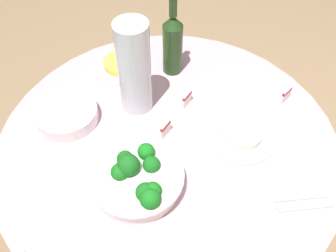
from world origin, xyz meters
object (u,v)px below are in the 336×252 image
object	(u,v)px
serving_tongs	(301,204)
plate_stack	(67,115)
wine_bottle	(173,43)
label_placard_front	(286,94)
broccoli_bowl	(137,178)
decorative_fruit_vase	(135,73)
label_placard_rear	(187,99)
food_plate_fried_egg	(122,65)
food_plate_rice	(242,136)
label_placard_mid	(166,129)

from	to	relation	value
serving_tongs	plate_stack	bearing A→B (deg)	-80.01
wine_bottle	label_placard_front	distance (m)	0.45
broccoli_bowl	label_placard_front	bearing A→B (deg)	159.53
decorative_fruit_vase	label_placard_rear	world-z (taller)	decorative_fruit_vase
food_plate_fried_egg	food_plate_rice	bearing A→B (deg)	84.20
broccoli_bowl	food_plate_rice	xyz separation A→B (m)	(-0.34, 0.17, -0.03)
broccoli_bowl	serving_tongs	distance (m)	0.48
serving_tongs	food_plate_fried_egg	bearing A→B (deg)	-102.42
wine_bottle	label_placard_front	xyz separation A→B (m)	(-0.09, 0.43, -0.10)
plate_stack	label_placard_front	xyz separation A→B (m)	(-0.51, 0.58, 0.01)
label_placard_rear	plate_stack	bearing A→B (deg)	-45.91
wine_bottle	label_placard_front	bearing A→B (deg)	101.75
serving_tongs	label_placard_front	world-z (taller)	label_placard_front
plate_stack	wine_bottle	size ratio (longest dim) A/B	0.62
plate_stack	serving_tongs	xyz separation A→B (m)	(-0.14, 0.79, -0.02)
serving_tongs	decorative_fruit_vase	bearing A→B (deg)	-94.67
plate_stack	label_placard_front	bearing A→B (deg)	131.16
food_plate_rice	label_placard_front	size ratio (longest dim) A/B	4.00
wine_bottle	decorative_fruit_vase	size ratio (longest dim) A/B	0.99
plate_stack	serving_tongs	bearing A→B (deg)	99.99
plate_stack	serving_tongs	distance (m)	0.80
wine_bottle	food_plate_rice	distance (m)	0.43
label_placard_front	food_plate_fried_egg	bearing A→B (deg)	-72.28
food_plate_rice	broccoli_bowl	bearing A→B (deg)	-26.91
broccoli_bowl	plate_stack	distance (m)	0.37
serving_tongs	label_placard_mid	bearing A→B (deg)	-89.40
broccoli_bowl	wine_bottle	world-z (taller)	wine_bottle
broccoli_bowl	label_placard_mid	bearing A→B (deg)	-167.81
food_plate_fried_egg	label_placard_mid	world-z (taller)	label_placard_mid
plate_stack	decorative_fruit_vase	bearing A→B (deg)	141.12
wine_bottle	serving_tongs	size ratio (longest dim) A/B	2.24
food_plate_rice	label_placard_mid	distance (m)	0.25
label_placard_mid	label_placard_rear	distance (m)	0.16
label_placard_rear	food_plate_fried_egg	bearing A→B (deg)	-94.75
broccoli_bowl	label_placard_rear	distance (m)	0.37
wine_bottle	food_plate_fried_egg	bearing A→B (deg)	-58.88
label_placard_front	label_placard_rear	xyz separation A→B (m)	(0.22, -0.28, 0.00)
wine_bottle	label_placard_rear	size ratio (longest dim) A/B	6.11
food_plate_rice	food_plate_fried_egg	bearing A→B (deg)	-95.80
broccoli_bowl	label_placard_mid	xyz separation A→B (m)	(-0.21, -0.05, -0.01)
decorative_fruit_vase	label_placard_mid	world-z (taller)	decorative_fruit_vase
food_plate_rice	plate_stack	bearing A→B (deg)	-63.94
label_placard_mid	broccoli_bowl	bearing A→B (deg)	12.19
label_placard_mid	label_placard_rear	size ratio (longest dim) A/B	1.00
food_plate_rice	label_placard_mid	world-z (taller)	label_placard_mid
wine_bottle	decorative_fruit_vase	xyz separation A→B (m)	(0.23, 0.00, 0.02)
serving_tongs	label_placard_front	size ratio (longest dim) A/B	2.72
serving_tongs	label_placard_rear	world-z (taller)	label_placard_rear
wine_bottle	label_placard_mid	bearing A→B (deg)	29.95
label_placard_mid	wine_bottle	bearing A→B (deg)	-150.05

